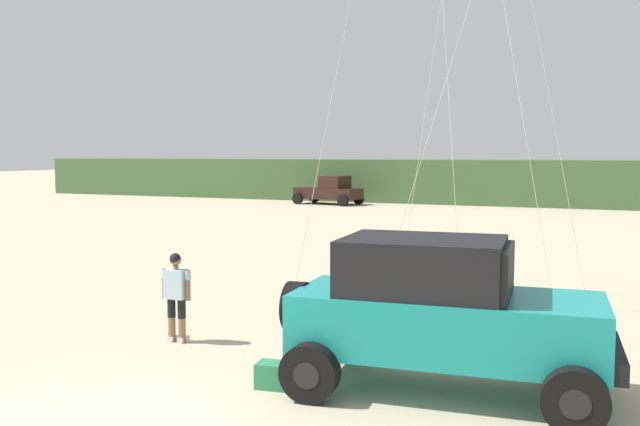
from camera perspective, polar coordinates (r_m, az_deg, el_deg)
The scene contains 5 objects.
dune_ridge at distance 50.05m, azimuth 22.20°, elevation 2.29°, with size 90.00×6.83×3.07m, color #426038.
jeep at distance 10.35m, azimuth 9.97°, elevation -7.94°, with size 4.95×2.78×2.26m.
person_watching at distance 13.14m, azimuth -11.74°, elevation -6.40°, with size 0.62×0.32×1.67m.
cooler_box at distance 10.62m, azimuth -3.68°, elevation -13.19°, with size 0.56×0.36×0.38m, color #2D7F51.
distant_pickup at distance 47.97m, azimuth 0.81°, elevation 1.84°, with size 4.84×3.04×1.98m.
Camera 1 is at (5.95, -6.37, 3.48)m, focal length 38.89 mm.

